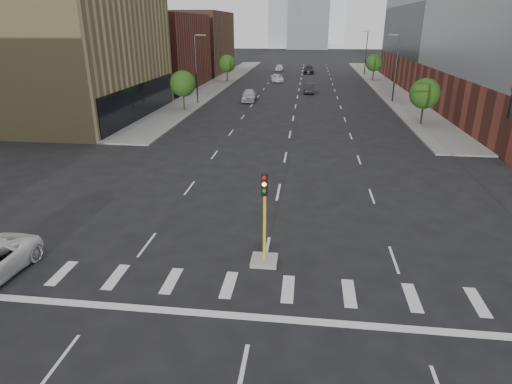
% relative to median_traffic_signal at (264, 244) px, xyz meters
% --- Properties ---
extents(sidewalk_left_far, '(5.00, 92.00, 0.15)m').
position_rel_median_traffic_signal_xyz_m(sidewalk_left_far, '(-15.00, 65.03, -0.90)').
color(sidewalk_left_far, gray).
rests_on(sidewalk_left_far, ground).
extents(sidewalk_right_far, '(5.00, 92.00, 0.15)m').
position_rel_median_traffic_signal_xyz_m(sidewalk_right_far, '(15.00, 65.03, -0.90)').
color(sidewalk_right_far, gray).
rests_on(sidewalk_right_far, ground).
extents(building_left_mid, '(20.00, 24.00, 14.00)m').
position_rel_median_traffic_signal_xyz_m(building_left_mid, '(-27.50, 31.03, 6.03)').
color(building_left_mid, tan).
rests_on(building_left_mid, ground).
extents(building_left_far_a, '(20.00, 22.00, 12.00)m').
position_rel_median_traffic_signal_xyz_m(building_left_far_a, '(-27.50, 57.03, 5.03)').
color(building_left_far_a, brown).
rests_on(building_left_far_a, ground).
extents(building_left_far_b, '(20.00, 24.00, 13.00)m').
position_rel_median_traffic_signal_xyz_m(building_left_far_b, '(-27.50, 83.03, 5.53)').
color(building_left_far_b, brown).
rests_on(building_left_far_b, ground).
extents(median_traffic_signal, '(1.20, 1.20, 4.40)m').
position_rel_median_traffic_signal_xyz_m(median_traffic_signal, '(0.00, 0.00, 0.00)').
color(median_traffic_signal, '#999993').
rests_on(median_traffic_signal, ground).
extents(streetlight_right_a, '(1.60, 0.22, 9.07)m').
position_rel_median_traffic_signal_xyz_m(streetlight_right_a, '(13.41, 46.03, 4.04)').
color(streetlight_right_a, '#2D2D30').
rests_on(streetlight_right_a, ground).
extents(streetlight_right_b, '(1.60, 0.22, 9.07)m').
position_rel_median_traffic_signal_xyz_m(streetlight_right_b, '(13.41, 81.03, 4.04)').
color(streetlight_right_b, '#2D2D30').
rests_on(streetlight_right_b, ground).
extents(streetlight_left, '(1.60, 0.22, 9.07)m').
position_rel_median_traffic_signal_xyz_m(streetlight_left, '(-13.41, 41.03, 4.04)').
color(streetlight_left, '#2D2D30').
rests_on(streetlight_left, ground).
extents(tree_left_near, '(3.20, 3.20, 4.85)m').
position_rel_median_traffic_signal_xyz_m(tree_left_near, '(-14.00, 36.03, 2.42)').
color(tree_left_near, '#382619').
rests_on(tree_left_near, ground).
extents(tree_left_far, '(3.20, 3.20, 4.85)m').
position_rel_median_traffic_signal_xyz_m(tree_left_far, '(-14.00, 66.03, 2.42)').
color(tree_left_far, '#382619').
rests_on(tree_left_far, ground).
extents(tree_right_near, '(3.20, 3.20, 4.85)m').
position_rel_median_traffic_signal_xyz_m(tree_right_near, '(14.00, 31.03, 2.42)').
color(tree_right_near, '#382619').
rests_on(tree_right_near, ground).
extents(tree_right_far, '(3.20, 3.20, 4.85)m').
position_rel_median_traffic_signal_xyz_m(tree_right_far, '(14.00, 71.03, 2.42)').
color(tree_right_far, '#382619').
rests_on(tree_right_far, ground).
extents(car_near_left, '(2.31, 5.16, 1.72)m').
position_rel_median_traffic_signal_xyz_m(car_near_left, '(-6.78, 44.21, -0.11)').
color(car_near_left, '#ACABB0').
rests_on(car_near_left, ground).
extents(car_mid_right, '(1.69, 4.56, 1.49)m').
position_rel_median_traffic_signal_xyz_m(car_mid_right, '(1.70, 53.38, -0.23)').
color(car_mid_right, black).
rests_on(car_mid_right, ground).
extents(car_far_left, '(2.99, 5.21, 1.37)m').
position_rel_median_traffic_signal_xyz_m(car_far_left, '(-4.50, 67.40, -0.29)').
color(car_far_left, silver).
rests_on(car_far_left, ground).
extents(car_deep_right, '(2.29, 5.54, 1.60)m').
position_rel_median_traffic_signal_xyz_m(car_deep_right, '(1.50, 83.47, -0.17)').
color(car_deep_right, black).
rests_on(car_deep_right, ground).
extents(car_distant, '(1.89, 4.57, 1.55)m').
position_rel_median_traffic_signal_xyz_m(car_distant, '(-5.48, 87.80, -0.20)').
color(car_distant, silver).
rests_on(car_distant, ground).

